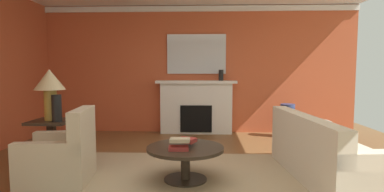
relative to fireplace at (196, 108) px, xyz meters
name	(u,v)px	position (x,y,z in m)	size (l,w,h in m)	color
ground_plane	(184,174)	(-0.09, -2.80, -0.57)	(8.73, 8.73, 0.00)	brown
wall_fireplace	(193,70)	(-0.09, 0.21, 0.87)	(7.32, 0.12, 2.88)	#C65633
crown_moulding	(193,9)	(-0.09, 0.13, 2.23)	(7.32, 0.08, 0.12)	white
area_rug	(185,180)	(-0.06, -3.04, -0.56)	(3.48, 2.57, 0.01)	tan
fireplace	(196,108)	(0.00, 0.00, 0.00)	(1.80, 0.35, 1.20)	white
mantel_mirror	(196,54)	(0.00, 0.12, 1.22)	(1.33, 0.04, 0.89)	silver
sofa	(326,157)	(1.80, -2.89, -0.27)	(1.07, 2.17, 0.85)	beige
armchair_near_window	(61,159)	(-1.64, -3.17, -0.26)	(0.90, 0.90, 0.95)	#C1B293
coffee_table	(185,155)	(-0.06, -3.04, -0.23)	(1.00, 1.00, 0.45)	#2D2319
side_table	(52,140)	(-2.07, -2.53, -0.17)	(0.56, 0.56, 0.70)	#2D2319
table_lamp	(50,85)	(-2.07, -2.53, 0.66)	(0.44, 0.44, 0.75)	#B28E38
vase_tall_corner	(287,120)	(1.96, -0.30, -0.21)	(0.30, 0.30, 0.71)	navy
vase_mantel_right	(221,75)	(0.55, -0.05, 0.75)	(0.10, 0.10, 0.24)	black
vase_on_side_table	(57,108)	(-1.92, -2.65, 0.33)	(0.14, 0.14, 0.39)	black
book_red_cover	(179,148)	(-0.13, -3.21, -0.09)	(0.25, 0.17, 0.05)	maroon
book_art_folio	(187,140)	(-0.04, -2.98, -0.04)	(0.22, 0.19, 0.05)	maroon
book_small_novel	(180,140)	(-0.11, -3.19, 0.00)	(0.25, 0.15, 0.05)	tan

